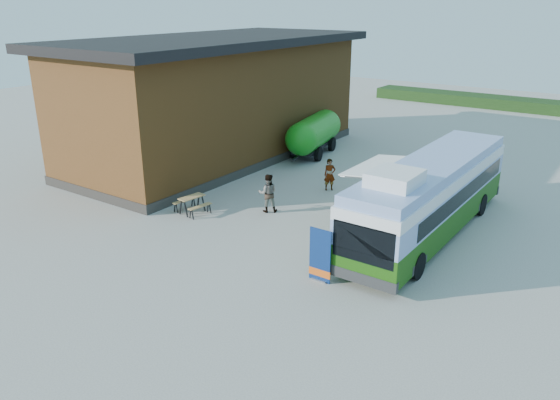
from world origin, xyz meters
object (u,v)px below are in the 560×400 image
Objects in this scene: banner at (320,260)px; picnic_table at (192,201)px; bus at (430,195)px; person_a at (330,175)px; slurry_tanker at (314,132)px; person_b at (268,193)px.

picnic_table is (-8.45, 2.33, -0.22)m from banner.
bus is 6.54m from banner.
picnic_table is at bearing 165.24° from banner.
bus is 7.05m from person_a.
banner is 0.30× the size of slurry_tanker.
person_b is 10.72m from slurry_tanker.
bus is 13.72m from slurry_tanker.
picnic_table is 0.93× the size of person_a.
banner is at bearing -69.38° from slurry_tanker.
banner is at bearing -104.25° from bus.
banner reaches higher than picnic_table.
bus is 7.30× the size of person_a.
bus is 10.91m from picnic_table.
person_a reaches higher than picnic_table.
picnic_table is 0.23× the size of slurry_tanker.
slurry_tanker reaches higher than picnic_table.
person_b is (-5.59, 4.53, 0.10)m from banner.
banner is 8.77m from picnic_table.
picnic_table is 3.63m from person_b.
bus reaches higher than banner.
person_a is at bearing 68.49° from picnic_table.
banner is 1.09× the size of person_b.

